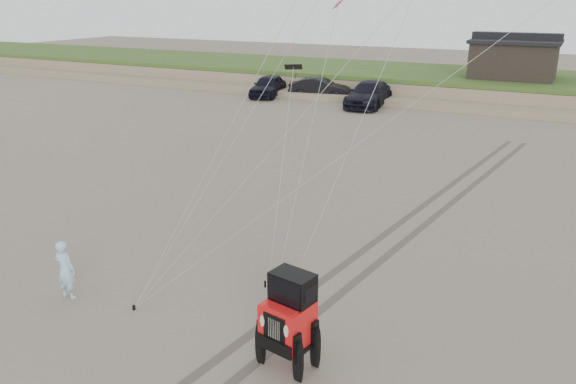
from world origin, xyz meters
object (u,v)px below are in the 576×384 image
(truck_a, at_px, (268,86))
(truck_c, at_px, (369,94))
(cabin, at_px, (514,58))
(jeep, at_px, (288,331))
(truck_b, at_px, (320,88))
(man, at_px, (65,270))

(truck_a, bearing_deg, truck_c, -13.23)
(cabin, distance_m, truck_c, 11.90)
(cabin, distance_m, jeep, 37.69)
(truck_a, relative_size, jeep, 1.07)
(truck_a, bearing_deg, jeep, -70.96)
(truck_b, relative_size, man, 2.93)
(truck_a, bearing_deg, man, -81.17)
(cabin, height_order, truck_b, cabin)
(jeep, distance_m, man, 6.57)
(truck_b, bearing_deg, jeep, -167.53)
(truck_a, relative_size, man, 3.03)
(man, bearing_deg, truck_b, -80.58)
(cabin, xyz_separation_m, truck_b, (-13.50, -5.96, -2.44))
(man, bearing_deg, truck_c, -88.52)
(truck_a, distance_m, jeep, 35.06)
(man, bearing_deg, jeep, 177.90)
(truck_c, relative_size, man, 3.70)
(truck_a, height_order, jeep, jeep)
(truck_a, xyz_separation_m, truck_c, (8.64, -0.40, 0.03))
(truck_a, distance_m, truck_b, 4.21)
(truck_c, bearing_deg, truck_a, 173.44)
(truck_b, bearing_deg, truck_a, 95.95)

